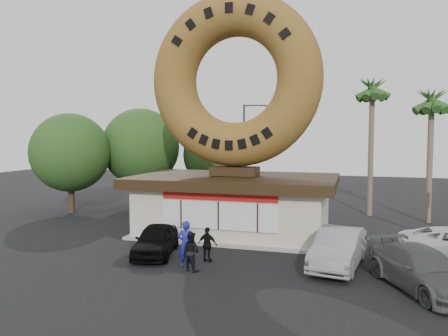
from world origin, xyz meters
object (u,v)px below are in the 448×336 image
at_px(person_left, 186,244).
at_px(car_grey, 422,269).
at_px(street_lamp, 246,149).
at_px(car_silver, 338,248).
at_px(donut_shop, 235,202).
at_px(person_center, 191,251).
at_px(person_right, 208,245).
at_px(car_black, 156,240).
at_px(giant_donut, 235,80).

distance_m(person_left, car_grey, 9.14).
xyz_separation_m(street_lamp, car_silver, (7.74, -14.89, -3.68)).
height_order(donut_shop, car_grey, donut_shop).
bearing_deg(person_center, donut_shop, -71.36).
relative_size(person_right, car_silver, 0.32).
bearing_deg(person_center, car_silver, -140.67).
bearing_deg(car_black, car_grey, -20.26).
bearing_deg(car_silver, person_left, -154.66).
relative_size(person_center, person_right, 1.05).
bearing_deg(person_center, car_grey, -160.04).
relative_size(giant_donut, street_lamp, 1.21).
bearing_deg(person_left, car_black, -49.38).
xyz_separation_m(person_center, car_black, (-2.43, 1.75, -0.11)).
distance_m(person_left, person_center, 0.59).
relative_size(giant_donut, car_silver, 1.99).
height_order(donut_shop, car_silver, donut_shop).
bearing_deg(street_lamp, car_grey, -57.52).
xyz_separation_m(donut_shop, person_left, (-0.28, -6.75, -0.78)).
relative_size(street_lamp, person_center, 4.94).
xyz_separation_m(donut_shop, car_grey, (8.86, -6.82, -1.02)).
bearing_deg(street_lamp, person_right, -82.04).
bearing_deg(car_grey, donut_shop, 115.80).
xyz_separation_m(donut_shop, street_lamp, (-1.86, 10.02, 2.72)).
xyz_separation_m(donut_shop, car_silver, (5.88, -4.87, -0.97)).
relative_size(car_black, car_silver, 0.85).
xyz_separation_m(giant_donut, person_center, (0.11, -7.17, -7.81)).
bearing_deg(person_right, street_lamp, -76.36).
distance_m(giant_donut, car_black, 9.87).
bearing_deg(car_silver, person_right, -162.31).
distance_m(car_silver, car_grey, 3.56).
relative_size(donut_shop, giant_donut, 1.16).
bearing_deg(giant_donut, car_silver, -39.70).
height_order(donut_shop, car_black, donut_shop).
height_order(giant_donut, street_lamp, giant_donut).
bearing_deg(person_right, person_center, 85.73).
distance_m(donut_shop, car_silver, 7.70).
relative_size(donut_shop, person_center, 6.92).
bearing_deg(street_lamp, car_black, -91.73).
relative_size(street_lamp, person_right, 5.20).
bearing_deg(person_left, car_grey, 163.59).
distance_m(person_center, person_right, 1.40).
bearing_deg(car_grey, giant_donut, 115.74).
relative_size(donut_shop, street_lamp, 1.40).
bearing_deg(street_lamp, giant_donut, -79.49).
distance_m(giant_donut, car_grey, 13.68).
bearing_deg(person_right, donut_shop, -80.83).
distance_m(car_black, car_silver, 8.22).
distance_m(donut_shop, person_right, 5.87).
bearing_deg(car_grey, car_black, 146.15).
relative_size(giant_donut, car_black, 2.34).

